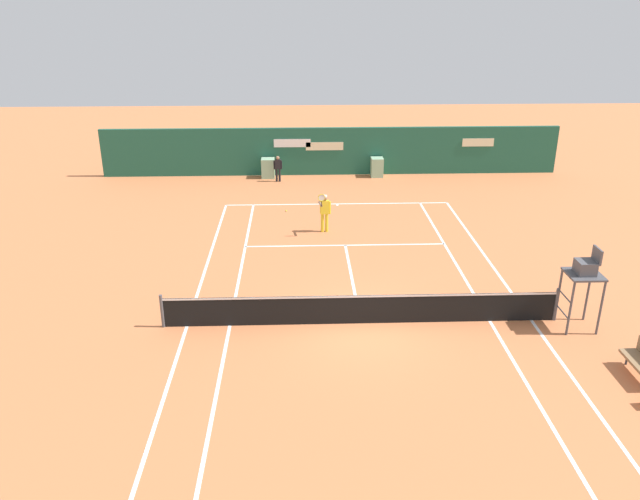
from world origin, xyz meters
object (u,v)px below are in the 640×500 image
at_px(umpire_chair, 585,274).
at_px(tennis_ball_by_sideline, 323,296).
at_px(player_on_baseline, 325,210).
at_px(tennis_ball_near_service_line, 286,211).
at_px(ball_kid_left_post, 278,167).

bearing_deg(umpire_chair, tennis_ball_by_sideline, 73.30).
height_order(umpire_chair, tennis_ball_by_sideline, umpire_chair).
xyz_separation_m(player_on_baseline, tennis_ball_near_service_line, (-1.66, 2.72, -0.94)).
xyz_separation_m(umpire_chair, tennis_ball_by_sideline, (-7.58, 2.27, -1.73)).
distance_m(ball_kid_left_post, tennis_ball_near_service_line, 5.06).
relative_size(umpire_chair, player_on_baseline, 1.41).
xyz_separation_m(tennis_ball_by_sideline, tennis_ball_near_service_line, (-1.34, 8.87, 0.00)).
xyz_separation_m(ball_kid_left_post, tennis_ball_by_sideline, (1.83, -13.85, -0.76)).
relative_size(player_on_baseline, tennis_ball_by_sideline, 26.99).
distance_m(ball_kid_left_post, tennis_ball_by_sideline, 13.99).
bearing_deg(tennis_ball_near_service_line, umpire_chair, -51.34).
relative_size(ball_kid_left_post, tennis_ball_near_service_line, 20.36).
height_order(umpire_chair, ball_kid_left_post, umpire_chair).
relative_size(umpire_chair, tennis_ball_by_sideline, 38.00).
height_order(ball_kid_left_post, tennis_ball_by_sideline, ball_kid_left_post).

